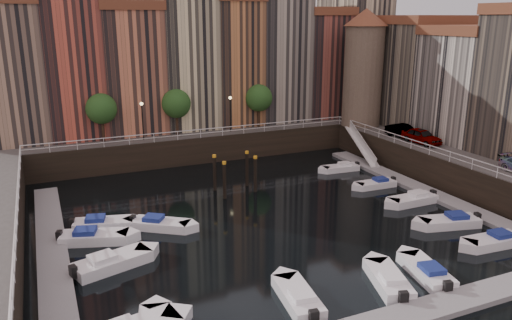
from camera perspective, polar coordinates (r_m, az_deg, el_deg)
name	(u,v)px	position (r m, az deg, el deg)	size (l,w,h in m)	color
ground	(260,213)	(41.84, 0.48, -6.13)	(200.00, 200.00, 0.00)	black
quay_far	(177,133)	(64.95, -8.98, 3.11)	(80.00, 20.00, 3.00)	black
dock_left	(52,252)	(37.70, -22.26, -9.70)	(2.00, 28.00, 0.35)	gray
dock_right	(421,189)	(49.53, 18.36, -3.19)	(2.00, 28.00, 0.35)	gray
mountains	(102,47)	(146.61, -17.21, 12.22)	(145.00, 100.00, 18.00)	#2D382D
far_terrace	(206,58)	(62.09, -5.74, 11.47)	(48.70, 10.30, 17.50)	#9B7A63
right_terrace	(474,78)	(58.05, 23.70, 8.53)	(9.30, 24.30, 14.00)	#706654
corner_tower	(364,66)	(61.69, 12.19, 10.46)	(5.20, 5.20, 13.80)	#6B5B4C
promenade_trees	(182,103)	(56.24, -8.44, 6.43)	(21.20, 3.20, 5.20)	black
street_lamps	(188,111)	(55.50, -7.80, 5.60)	(10.36, 0.36, 4.18)	black
railings	(238,156)	(44.88, -2.07, 0.51)	(36.08, 34.04, 0.52)	white
gangway	(361,144)	(57.77, 11.96, 1.77)	(2.78, 8.32, 3.73)	white
mooring_pilings	(236,175)	(46.53, -2.35, -1.67)	(3.69, 2.85, 3.78)	black
boat_left_1	(111,263)	(34.41, -16.26, -11.19)	(5.39, 3.27, 1.21)	white
boat_left_2	(93,237)	(38.50, -18.13, -8.37)	(5.17, 3.22, 1.16)	white
boat_left_3	(102,224)	(40.71, -17.16, -6.97)	(4.88, 2.78, 1.09)	white
boat_right_0	(494,241)	(39.97, 25.59, -8.33)	(4.75, 2.01, 1.08)	white
boat_right_1	(450,222)	(42.13, 21.33, -6.58)	(5.02, 2.80, 1.12)	white
boat_right_2	(414,199)	(46.03, 17.56, -4.32)	(4.76, 1.80, 1.09)	white
boat_right_3	(376,184)	(49.46, 13.61, -2.66)	(4.17, 1.63, 0.95)	white
boat_right_4	(341,168)	(53.94, 9.73, -0.88)	(4.17, 1.76, 0.95)	white
boat_near_1	(298,298)	(29.58, 4.87, -15.40)	(2.32, 4.91, 1.10)	white
boat_near_2	(389,280)	(32.18, 14.92, -13.14)	(3.08, 4.98, 1.12)	white
boat_near_3	(427,272)	(33.86, 18.94, -11.97)	(2.57, 4.90, 1.10)	white
car_a	(422,137)	(54.71, 18.39, 2.51)	(1.82, 4.53, 1.54)	gray
car_b	(403,132)	(56.67, 16.50, 3.06)	(1.53, 4.40, 1.45)	gray
boat_extra_582	(160,224)	(39.57, -10.95, -7.21)	(4.62, 3.95, 1.08)	white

